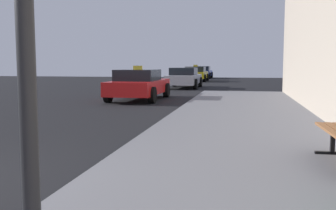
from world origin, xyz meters
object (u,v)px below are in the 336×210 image
car_red (139,84)px  car_silver (184,78)px  car_blue (202,72)px  car_yellow (196,74)px

car_red → car_silver: size_ratio=1.00×
car_silver → car_blue: size_ratio=1.01×
car_silver → car_yellow: 9.70m
car_red → car_silver: bearing=85.6°
car_red → car_yellow: same height
car_red → car_blue: car_red is taller
car_red → car_yellow: (0.22, 18.09, 0.00)m
car_yellow → car_blue: car_yellow is taller
car_silver → car_yellow: bearing=92.5°
car_silver → car_yellow: size_ratio=1.00×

